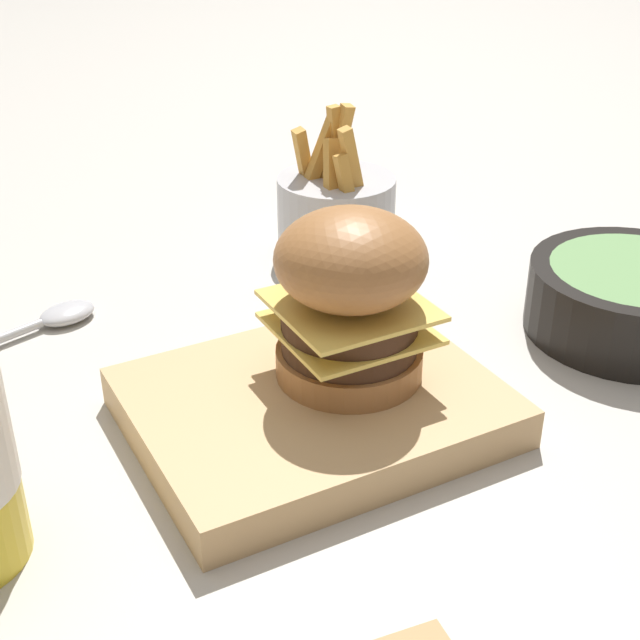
# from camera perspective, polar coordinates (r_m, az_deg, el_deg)

# --- Properties ---
(ground_plane) EXTENTS (6.00, 6.00, 0.00)m
(ground_plane) POSITION_cam_1_polar(r_m,az_deg,el_deg) (0.65, -3.65, -3.15)
(ground_plane) COLOR #B7B2A8
(serving_board) EXTENTS (0.23, 0.18, 0.03)m
(serving_board) POSITION_cam_1_polar(r_m,az_deg,el_deg) (0.58, -0.00, -5.47)
(serving_board) COLOR tan
(serving_board) RESTS_ON ground_plane
(burger) EXTENTS (0.10, 0.10, 0.11)m
(burger) POSITION_cam_1_polar(r_m,az_deg,el_deg) (0.56, 1.95, 1.58)
(burger) COLOR #9E6638
(burger) RESTS_ON serving_board
(fries_basket) EXTENTS (0.11, 0.11, 0.14)m
(fries_basket) POSITION_cam_1_polar(r_m,az_deg,el_deg) (0.81, 1.02, 6.93)
(fries_basket) COLOR #B7B7BC
(fries_basket) RESTS_ON ground_plane
(side_bowl) EXTENTS (0.16, 0.16, 0.05)m
(side_bowl) POSITION_cam_1_polar(r_m,az_deg,el_deg) (0.72, 19.38, 1.34)
(side_bowl) COLOR black
(side_bowl) RESTS_ON ground_plane
(spoon) EXTENTS (0.18, 0.07, 0.01)m
(spoon) POSITION_cam_1_polar(r_m,az_deg,el_deg) (0.73, -17.51, -0.22)
(spoon) COLOR #B2B2B7
(spoon) RESTS_ON ground_plane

